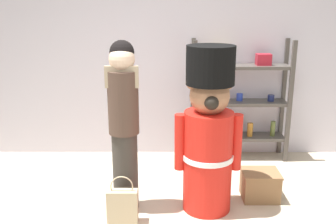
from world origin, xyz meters
The scene contains 6 objects.
back_wall centered at (0.00, 2.20, 1.30)m, with size 6.40×0.12×2.60m, color silver.
merchandise_shelf centered at (0.86, 1.98, 0.80)m, with size 1.25×0.35×1.56m.
teddy_bear_guard centered at (0.32, 0.64, 0.79)m, with size 0.65×0.49×1.62m.
person_shopper centered at (-0.49, 0.65, 0.92)m, with size 0.30×0.29×1.67m.
shopping_bag centered at (-0.49, 0.38, 0.17)m, with size 0.29×0.11×0.47m.
display_crate centered at (0.90, 0.84, 0.15)m, with size 0.38×0.32×0.30m.
Camera 1 is at (-0.07, -2.82, 1.98)m, focal length 41.02 mm.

